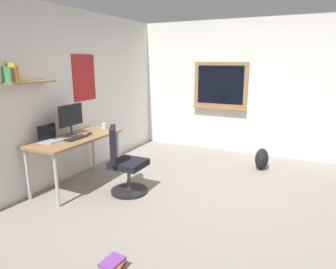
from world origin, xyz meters
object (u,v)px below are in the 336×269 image
monitor_primary (71,118)px  computer_mouse (89,133)px  backpack (262,159)px  desk (76,142)px  coffee_mug (104,126)px  laptop (50,137)px  office_chair (124,165)px  keyboard (76,138)px  book_stack_on_floor (112,267)px

monitor_primary → computer_mouse: 0.36m
monitor_primary → backpack: 3.19m
desk → computer_mouse: computer_mouse is taller
computer_mouse → coffee_mug: bearing=6.8°
computer_mouse → coffee_mug: coffee_mug is taller
monitor_primary → laptop: bearing=172.5°
office_chair → computer_mouse: (0.14, 0.70, 0.35)m
backpack → computer_mouse: bearing=126.6°
desk → computer_mouse: size_ratio=14.01×
desk → monitor_primary: size_ratio=3.14×
backpack → keyboard: bearing=130.8°
desk → computer_mouse: (0.21, -0.08, 0.09)m
book_stack_on_floor → computer_mouse: bearing=43.9°
laptop → backpack: size_ratio=0.85×
computer_mouse → backpack: bearing=-53.4°
laptop → monitor_primary: 0.43m
laptop → book_stack_on_floor: 2.20m
office_chair → coffee_mug: office_chair is taller
keyboard → computer_mouse: 0.28m
coffee_mug → book_stack_on_floor: coffee_mug is taller
book_stack_on_floor → backpack: bearing=-12.6°
monitor_primary → desk: bearing=-109.6°
computer_mouse → backpack: computer_mouse is taller
office_chair → keyboard: bearing=101.4°
backpack → coffee_mug: bearing=118.6°
office_chair → monitor_primary: size_ratio=2.05×
laptop → backpack: laptop is taller
office_chair → book_stack_on_floor: (-1.47, -0.85, -0.35)m
monitor_primary → book_stack_on_floor: monitor_primary is taller
keyboard → monitor_primary: bearing=59.0°
computer_mouse → backpack: 2.89m
desk → coffee_mug: coffee_mug is taller
computer_mouse → coffee_mug: size_ratio=1.13×
laptop → keyboard: 0.35m
office_chair → laptop: size_ratio=3.06×
book_stack_on_floor → coffee_mug: bearing=38.2°
desk → keyboard: (-0.07, -0.08, 0.08)m
laptop → computer_mouse: (0.53, -0.23, -0.04)m
desk → laptop: laptop is taller
desk → backpack: (1.90, -2.36, -0.48)m
office_chair → keyboard: office_chair is taller
office_chair → book_stack_on_floor: size_ratio=3.87×
coffee_mug → laptop: bearing=169.4°
coffee_mug → backpack: coffee_mug is taller
keyboard → computer_mouse: size_ratio=3.56×
desk → book_stack_on_floor: desk is taller
backpack → office_chair: bearing=139.1°
monitor_primary → keyboard: 0.34m
office_chair → laptop: 1.08m
desk → computer_mouse: 0.24m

